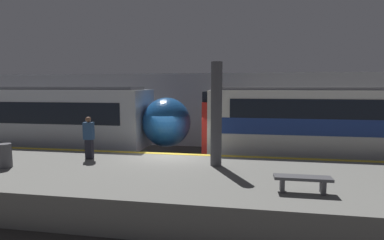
{
  "coord_description": "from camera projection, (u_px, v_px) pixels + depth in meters",
  "views": [
    {
      "loc": [
        2.98,
        -12.3,
        3.88
      ],
      "look_at": [
        0.74,
        0.95,
        2.37
      ],
      "focal_mm": 28.0,
      "sensor_mm": 36.0,
      "label": 1
    }
  ],
  "objects": [
    {
      "name": "ground_plane",
      "position": [
        172.0,
        176.0,
        12.98
      ],
      "size": [
        120.0,
        120.0,
        0.0
      ],
      "primitive_type": "plane",
      "color": "#33302D"
    },
    {
      "name": "platform_bench",
      "position": [
        303.0,
        180.0,
        8.04
      ],
      "size": [
        1.5,
        0.4,
        0.45
      ],
      "color": "#4C4C51",
      "rests_on": "platform"
    },
    {
      "name": "trash_bin",
      "position": [
        5.0,
        156.0,
        10.54
      ],
      "size": [
        0.44,
        0.44,
        0.85
      ],
      "color": "#4C4C51",
      "rests_on": "platform"
    },
    {
      "name": "person_waiting",
      "position": [
        89.0,
        137.0,
        11.76
      ],
      "size": [
        0.38,
        0.24,
        1.68
      ],
      "color": "black",
      "rests_on": "platform"
    },
    {
      "name": "support_pillar_near",
      "position": [
        216.0,
        114.0,
        10.66
      ],
      "size": [
        0.4,
        0.4,
        3.72
      ],
      "color": "#47474C",
      "rests_on": "platform"
    },
    {
      "name": "station_rear_barrier",
      "position": [
        195.0,
        110.0,
        19.24
      ],
      "size": [
        50.0,
        0.15,
        4.72
      ],
      "color": "#939399",
      "rests_on": "ground"
    },
    {
      "name": "platform",
      "position": [
        153.0,
        185.0,
        10.25
      ],
      "size": [
        40.0,
        5.45,
        1.04
      ],
      "color": "slate",
      "rests_on": "ground"
    }
  ]
}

